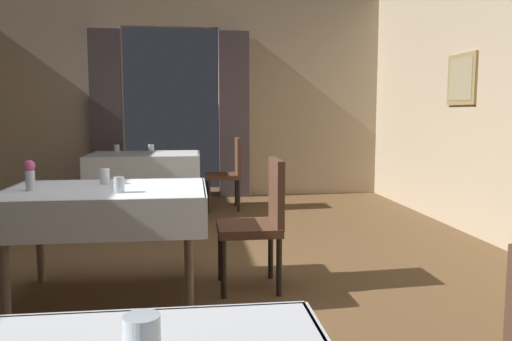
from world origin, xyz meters
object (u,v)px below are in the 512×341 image
dining_table_far (145,161)px  glass_mid_b (105,176)px  dining_table_mid (107,202)px  chair_mid_right (260,217)px  flower_vase_mid (30,174)px  glass_far_a (117,148)px  glass_far_b (151,148)px  glass_mid_c (119,185)px  chair_far_right (229,170)px

dining_table_far → glass_mid_b: (-0.02, -2.76, 0.15)m
dining_table_mid → dining_table_far: 2.97m
chair_mid_right → flower_vase_mid: bearing=-176.6°
glass_mid_b → chair_mid_right: bearing=-8.1°
glass_far_a → dining_table_mid: bearing=-83.1°
dining_table_far → glass_far_b: 0.37m
dining_table_far → glass_far_b: bearing=80.4°
dining_table_mid → glass_far_a: size_ratio=14.34×
flower_vase_mid → glass_mid_b: 0.50m
chair_mid_right → flower_vase_mid: flower_vase_mid is taller
flower_vase_mid → glass_mid_c: 0.61m
dining_table_far → glass_far_b: (0.06, 0.33, 0.14)m
dining_table_far → glass_far_b: size_ratio=14.88×
glass_mid_c → glass_mid_b: bearing=110.7°
glass_mid_c → dining_table_far: bearing=92.4°
dining_table_mid → glass_far_b: bearing=89.3°
glass_far_b → glass_mid_b: bearing=-91.5°
chair_mid_right → glass_mid_b: bearing=171.9°
dining_table_far → glass_mid_c: size_ratio=13.53×
dining_table_far → glass_far_b: glass_far_b is taller
chair_far_right → glass_far_a: 1.49m
chair_mid_right → glass_mid_c: 1.01m
glass_mid_b → flower_vase_mid: bearing=-150.4°
chair_far_right → dining_table_mid: bearing=-108.8°
dining_table_far → chair_mid_right: size_ratio=1.46×
glass_far_b → dining_table_far: bearing=-99.6°
glass_mid_b → glass_mid_c: (0.16, -0.41, -0.00)m
dining_table_mid → glass_far_b: glass_far_b is taller
dining_table_mid → glass_mid_c: bearing=-60.7°
chair_mid_right → glass_mid_c: bearing=-164.6°
dining_table_far → flower_vase_mid: size_ratio=6.86×
glass_far_b → chair_far_right: bearing=-12.6°
flower_vase_mid → chair_far_right: bearing=64.0°
glass_mid_c → glass_far_b: size_ratio=1.10×
glass_mid_b → glass_mid_c: glass_mid_b is taller
chair_mid_right → glass_mid_c: chair_mid_right is taller
flower_vase_mid → glass_far_a: flower_vase_mid is taller
chair_far_right → glass_mid_c: 3.43m
glass_mid_b → glass_far_b: (0.08, 3.10, -0.01)m
dining_table_mid → dining_table_far: size_ratio=0.98×
flower_vase_mid → glass_far_a: size_ratio=2.13×
chair_far_right → flower_vase_mid: bearing=-116.0°
dining_table_far → chair_mid_right: 3.11m
chair_far_right → flower_vase_mid: size_ratio=4.69×
flower_vase_mid → glass_far_b: bearing=81.3°
dining_table_mid → glass_far_a: bearing=96.9°
glass_mid_c → glass_far_b: (-0.08, 3.51, -0.00)m
chair_mid_right → glass_mid_c: size_ratio=9.26×
chair_mid_right → chair_far_right: 3.03m
dining_table_mid → chair_mid_right: 1.06m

